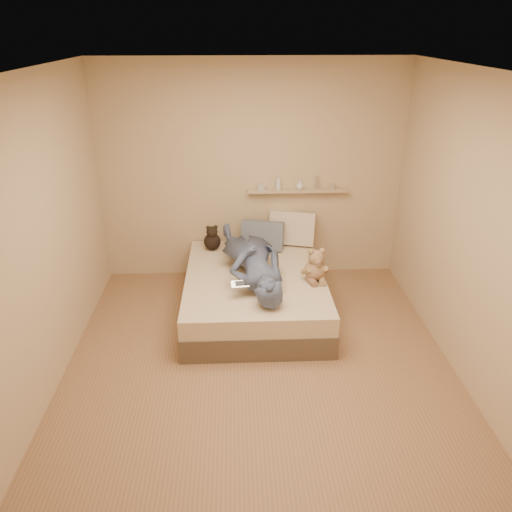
{
  "coord_description": "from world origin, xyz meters",
  "views": [
    {
      "loc": [
        -0.19,
        -3.86,
        2.9
      ],
      "look_at": [
        0.0,
        0.65,
        0.8
      ],
      "focal_mm": 35.0,
      "sensor_mm": 36.0,
      "label": 1
    }
  ],
  "objects_px": {
    "bed": "(255,293)",
    "dark_plush": "(212,239)",
    "teddy_bear": "(316,267)",
    "person": "(252,259)",
    "pillow_cream": "(292,228)",
    "game_console": "(240,284)",
    "wall_shelf": "(298,191)",
    "pillow_grey": "(262,235)"
  },
  "relations": [
    {
      "from": "bed",
      "to": "person",
      "type": "relative_size",
      "value": 1.18
    },
    {
      "from": "bed",
      "to": "person",
      "type": "distance_m",
      "value": 0.42
    },
    {
      "from": "game_console",
      "to": "dark_plush",
      "type": "height_order",
      "value": "dark_plush"
    },
    {
      "from": "teddy_bear",
      "to": "pillow_grey",
      "type": "distance_m",
      "value": 0.99
    },
    {
      "from": "pillow_cream",
      "to": "pillow_grey",
      "type": "xyz_separation_m",
      "value": [
        -0.37,
        -0.14,
        -0.03
      ]
    },
    {
      "from": "game_console",
      "to": "person",
      "type": "xyz_separation_m",
      "value": [
        0.14,
        0.48,
        0.04
      ]
    },
    {
      "from": "dark_plush",
      "to": "wall_shelf",
      "type": "height_order",
      "value": "wall_shelf"
    },
    {
      "from": "game_console",
      "to": "pillow_cream",
      "type": "xyz_separation_m",
      "value": [
        0.66,
        1.33,
        0.04
      ]
    },
    {
      "from": "bed",
      "to": "pillow_grey",
      "type": "distance_m",
      "value": 0.8
    },
    {
      "from": "bed",
      "to": "dark_plush",
      "type": "bearing_deg",
      "value": 125.14
    },
    {
      "from": "bed",
      "to": "game_console",
      "type": "xyz_separation_m",
      "value": [
        -0.17,
        -0.5,
        0.38
      ]
    },
    {
      "from": "game_console",
      "to": "pillow_cream",
      "type": "distance_m",
      "value": 1.49
    },
    {
      "from": "dark_plush",
      "to": "person",
      "type": "height_order",
      "value": "person"
    },
    {
      "from": "game_console",
      "to": "bed",
      "type": "bearing_deg",
      "value": 71.83
    },
    {
      "from": "bed",
      "to": "teddy_bear",
      "type": "height_order",
      "value": "teddy_bear"
    },
    {
      "from": "pillow_grey",
      "to": "game_console",
      "type": "bearing_deg",
      "value": -103.41
    },
    {
      "from": "teddy_bear",
      "to": "person",
      "type": "bearing_deg",
      "value": 168.18
    },
    {
      "from": "teddy_bear",
      "to": "pillow_cream",
      "type": "distance_m",
      "value": 1.0
    },
    {
      "from": "bed",
      "to": "pillow_grey",
      "type": "bearing_deg",
      "value": 80.19
    },
    {
      "from": "game_console",
      "to": "dark_plush",
      "type": "bearing_deg",
      "value": 104.86
    },
    {
      "from": "game_console",
      "to": "dark_plush",
      "type": "relative_size",
      "value": 0.59
    },
    {
      "from": "teddy_bear",
      "to": "wall_shelf",
      "type": "distance_m",
      "value": 1.18
    },
    {
      "from": "pillow_cream",
      "to": "pillow_grey",
      "type": "height_order",
      "value": "pillow_cream"
    },
    {
      "from": "bed",
      "to": "pillow_cream",
      "type": "bearing_deg",
      "value": 59.42
    },
    {
      "from": "game_console",
      "to": "teddy_bear",
      "type": "relative_size",
      "value": 0.5
    },
    {
      "from": "dark_plush",
      "to": "teddy_bear",
      "type": "bearing_deg",
      "value": -37.32
    },
    {
      "from": "pillow_grey",
      "to": "pillow_cream",
      "type": "bearing_deg",
      "value": 20.66
    },
    {
      "from": "bed",
      "to": "dark_plush",
      "type": "height_order",
      "value": "dark_plush"
    },
    {
      "from": "teddy_bear",
      "to": "person",
      "type": "relative_size",
      "value": 0.23
    },
    {
      "from": "game_console",
      "to": "teddy_bear",
      "type": "bearing_deg",
      "value": 23.38
    },
    {
      "from": "bed",
      "to": "game_console",
      "type": "bearing_deg",
      "value": -108.17
    },
    {
      "from": "pillow_grey",
      "to": "wall_shelf",
      "type": "distance_m",
      "value": 0.68
    },
    {
      "from": "teddy_bear",
      "to": "wall_shelf",
      "type": "bearing_deg",
      "value": 94.11
    },
    {
      "from": "pillow_grey",
      "to": "person",
      "type": "relative_size",
      "value": 0.31
    },
    {
      "from": "dark_plush",
      "to": "pillow_cream",
      "type": "xyz_separation_m",
      "value": [
        0.97,
        0.15,
        0.07
      ]
    },
    {
      "from": "dark_plush",
      "to": "person",
      "type": "distance_m",
      "value": 0.84
    },
    {
      "from": "game_console",
      "to": "dark_plush",
      "type": "distance_m",
      "value": 1.23
    },
    {
      "from": "person",
      "to": "dark_plush",
      "type": "bearing_deg",
      "value": -67.73
    },
    {
      "from": "pillow_cream",
      "to": "wall_shelf",
      "type": "bearing_deg",
      "value": 52.99
    },
    {
      "from": "dark_plush",
      "to": "game_console",
      "type": "bearing_deg",
      "value": -75.14
    },
    {
      "from": "bed",
      "to": "pillow_grey",
      "type": "height_order",
      "value": "pillow_grey"
    },
    {
      "from": "bed",
      "to": "person",
      "type": "height_order",
      "value": "person"
    }
  ]
}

